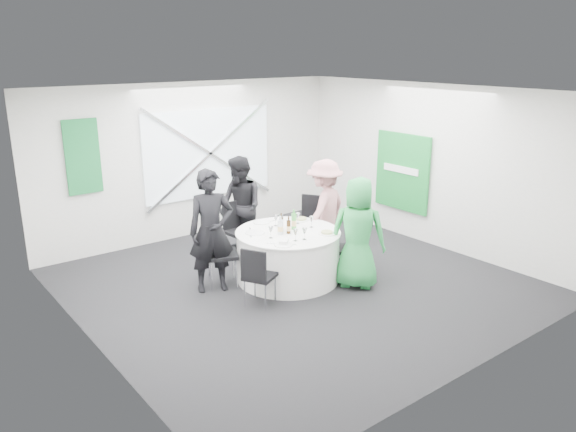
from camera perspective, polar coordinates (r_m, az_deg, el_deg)
floor at (r=8.41m, az=0.84°, el=-6.85°), size 6.00×6.00×0.00m
ceiling at (r=7.73m, az=0.93°, el=12.54°), size 6.00×6.00×0.00m
wall_back at (r=10.41m, az=-9.55°, el=5.62°), size 6.00×0.00×6.00m
wall_front at (r=6.02m, az=19.08°, el=-3.29°), size 6.00×0.00×6.00m
wall_left at (r=6.58m, az=-19.96°, el=-1.68°), size 0.00×6.00×6.00m
wall_right at (r=10.06m, az=14.39°, el=4.95°), size 0.00×6.00×6.00m
window_panel at (r=10.50m, az=-8.03°, el=6.34°), size 2.60×0.03×1.60m
window_brace_a at (r=10.46m, az=-7.92°, el=6.31°), size 2.63×0.05×1.84m
window_brace_b at (r=10.46m, az=-7.92°, el=6.31°), size 2.63×0.05×1.84m
green_banner at (r=9.54m, az=-20.13°, el=5.67°), size 0.55×0.04×1.20m
green_sign at (r=10.43m, az=11.52°, el=4.42°), size 0.05×1.20×1.40m
banquet_table at (r=8.41m, az=-0.00°, el=-4.04°), size 1.56×1.56×0.76m
chair_back at (r=9.27m, az=-5.13°, el=-0.97°), size 0.46×0.47×0.95m
chair_back_left at (r=8.18m, az=-7.39°, el=-3.29°), size 0.60×0.60×0.99m
chair_back_right at (r=9.42m, az=2.42°, el=-0.45°), size 0.63×0.62×0.99m
chair_front_right at (r=8.57m, az=6.76°, el=-2.72°), size 0.56×0.55×0.90m
chair_front_left at (r=7.51m, az=-3.14°, el=-5.80°), size 0.52×0.52×0.85m
person_man_back_left at (r=7.98m, az=-7.80°, el=-1.53°), size 0.75×0.62×1.77m
person_man_back at (r=9.28m, az=-4.86°, el=0.90°), size 0.46×0.82×1.68m
person_woman_pink at (r=9.21m, az=3.71°, el=0.69°), size 1.17×0.84×1.65m
person_woman_green at (r=8.10m, az=7.12°, el=-1.73°), size 0.90×0.95×1.63m
plate_back at (r=8.72m, az=-2.70°, el=-0.62°), size 0.27×0.27×0.01m
plate_back_left at (r=8.23m, az=-3.38°, el=-1.69°), size 0.29×0.29×0.01m
plate_back_right at (r=8.83m, az=1.29°, el=-0.33°), size 0.27×0.27×0.04m
plate_front_right at (r=8.20m, az=3.97°, el=-1.72°), size 0.26×0.26×0.04m
plate_front_left at (r=7.71m, az=-0.49°, el=-2.95°), size 0.25×0.25×0.01m
napkin at (r=7.76m, az=-0.44°, el=-2.60°), size 0.19×0.19×0.04m
beer_bottle_a at (r=8.26m, az=-0.71°, el=-0.95°), size 0.06×0.06×0.25m
beer_bottle_b at (r=8.33m, az=-0.69°, el=-0.76°), size 0.06×0.06×0.26m
beer_bottle_c at (r=8.36m, az=0.62°, el=-0.69°), size 0.06×0.06×0.26m
beer_bottle_d at (r=8.17m, az=0.06°, el=-1.13°), size 0.06×0.06×0.26m
green_water_bottle at (r=8.35m, az=0.60°, el=-0.57°), size 0.08×0.08×0.31m
clear_water_bottle at (r=8.13m, az=-0.78°, el=-1.16°), size 0.08×0.08×0.28m
wine_glass_a at (r=8.46m, az=2.41°, el=-0.33°), size 0.07×0.07×0.17m
wine_glass_b at (r=7.91m, az=1.69°, el=-1.54°), size 0.07×0.07×0.17m
wine_glass_c at (r=8.63m, az=0.99°, el=0.03°), size 0.07×0.07×0.17m
wine_glass_d at (r=7.97m, az=-1.77°, el=-1.39°), size 0.07×0.07×0.17m
wine_glass_e at (r=8.52m, az=-1.25°, el=-0.20°), size 0.07×0.07×0.17m
wine_glass_f at (r=8.55m, az=-0.72°, el=-0.13°), size 0.07×0.07×0.17m
wine_glass_g at (r=7.86m, az=0.76°, el=-1.67°), size 0.07×0.07×0.17m
fork_a at (r=8.79m, az=-1.54°, el=-0.49°), size 0.15×0.02×0.01m
knife_a at (r=8.64m, az=-3.00°, el=-0.82°), size 0.15×0.02×0.01m
fork_b at (r=7.79m, az=-1.68°, el=-2.79°), size 0.12×0.12×0.01m
knife_b at (r=7.74m, az=0.33°, el=-2.91°), size 0.11×0.13×0.01m
fork_c at (r=8.40m, az=-3.87°, el=-1.35°), size 0.09×0.14×0.01m
knife_c at (r=8.10m, az=-3.80°, el=-2.03°), size 0.10×0.13×0.01m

